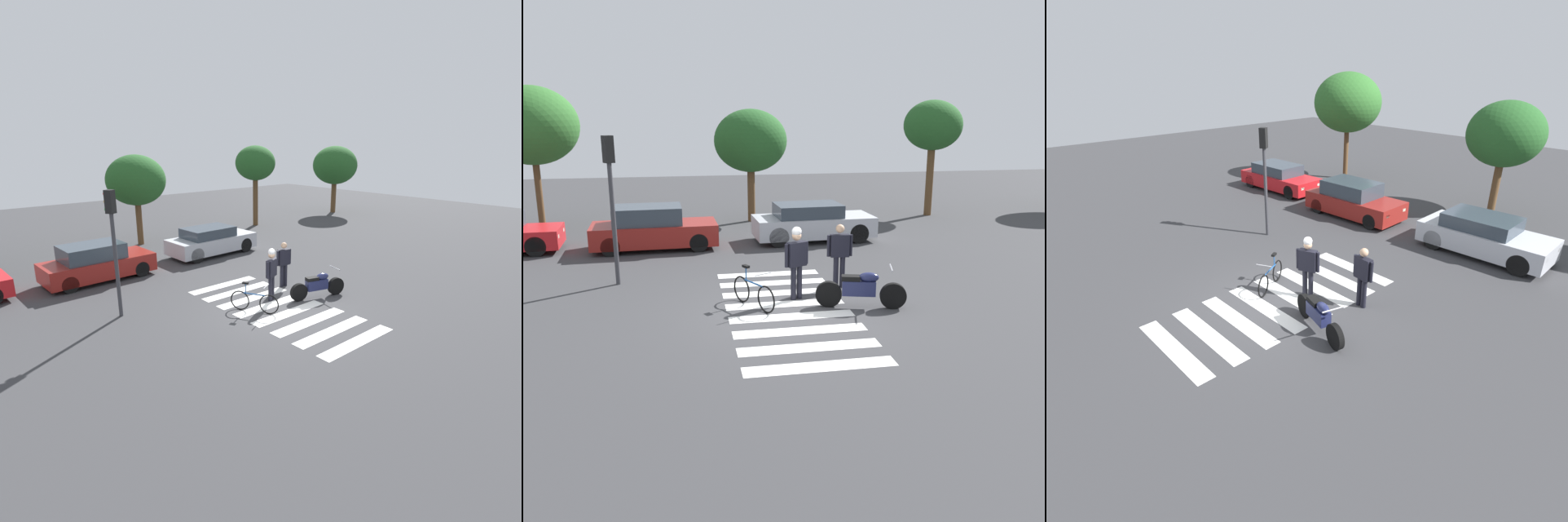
# 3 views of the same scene
# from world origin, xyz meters

# --- Properties ---
(ground_plane) EXTENTS (60.00, 60.00, 0.00)m
(ground_plane) POSITION_xyz_m (0.00, 0.00, 0.00)
(ground_plane) COLOR #38383A
(police_motorcycle) EXTENTS (2.14, 0.85, 1.04)m
(police_motorcycle) POSITION_xyz_m (1.75, -0.12, 0.46)
(police_motorcycle) COLOR black
(police_motorcycle) RESTS_ON ground_plane
(leaning_bicycle) EXTENTS (0.82, 1.51, 0.99)m
(leaning_bicycle) POSITION_xyz_m (-0.79, 0.37, 0.37)
(leaning_bicycle) COLOR black
(leaning_bicycle) RESTS_ON ground_plane
(officer_on_foot) EXTENTS (0.64, 0.38, 1.87)m
(officer_on_foot) POSITION_xyz_m (0.36, 0.79, 1.09)
(officer_on_foot) COLOR black
(officer_on_foot) RESTS_ON ground_plane
(officer_by_motorcycle) EXTENTS (0.69, 0.24, 1.73)m
(officer_by_motorcycle) POSITION_xyz_m (1.69, 1.56, 0.99)
(officer_by_motorcycle) COLOR black
(officer_by_motorcycle) RESTS_ON ground_plane
(crosswalk_stripes) EXTENTS (2.93, 6.75, 0.01)m
(crosswalk_stripes) POSITION_xyz_m (0.00, 0.00, 0.00)
(crosswalk_stripes) COLOR silver
(crosswalk_stripes) RESTS_ON ground_plane
(car_maroon_wagon) EXTENTS (4.29, 1.94, 1.49)m
(car_maroon_wagon) POSITION_xyz_m (-3.41, 7.01, 0.70)
(car_maroon_wagon) COLOR black
(car_maroon_wagon) RESTS_ON ground_plane
(car_silver_sedan) EXTENTS (4.41, 1.97, 1.37)m
(car_silver_sedan) POSITION_xyz_m (2.29, 7.29, 0.67)
(car_silver_sedan) COLOR black
(car_silver_sedan) RESTS_ON ground_plane
(traffic_light_pole) EXTENTS (0.33, 0.36, 4.01)m
(traffic_light_pole) POSITION_xyz_m (-4.22, 2.93, 2.71)
(traffic_light_pole) COLOR #38383D
(traffic_light_pole) RESTS_ON ground_plane
(street_tree_near) EXTENTS (3.59, 3.59, 5.61)m
(street_tree_near) POSITION_xyz_m (-8.03, 11.53, 4.07)
(street_tree_near) COLOR brown
(street_tree_near) RESTS_ON ground_plane
(street_tree_mid) EXTENTS (3.07, 3.07, 4.73)m
(street_tree_mid) POSITION_xyz_m (0.58, 11.53, 3.40)
(street_tree_mid) COLOR brown
(street_tree_mid) RESTS_ON ground_plane
(street_tree_far) EXTENTS (2.57, 2.57, 5.12)m
(street_tree_far) POSITION_xyz_m (8.74, 11.53, 3.97)
(street_tree_far) COLOR brown
(street_tree_far) RESTS_ON ground_plane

